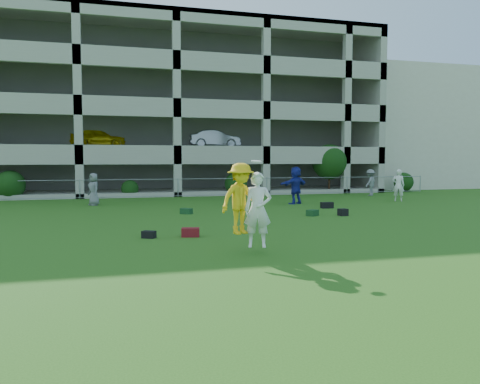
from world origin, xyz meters
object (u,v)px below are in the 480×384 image
object	(u,v)px
stucco_building	(407,132)
parking_garage	(163,115)
bystander_c	(94,189)
bystander_d	(296,185)
bystander_e	(398,185)
frisbee_contest	(246,202)
bystander_f	(370,182)
crate_d	(343,212)

from	to	relation	value
stucco_building	parking_garage	bearing A→B (deg)	-179.25
bystander_c	bystander_d	xyz separation A→B (m)	(10.54, -1.96, 0.17)
bystander_e	frisbee_contest	distance (m)	17.48
bystander_e	bystander_d	bearing A→B (deg)	34.61
bystander_c	bystander_f	size ratio (longest dim) A/B	0.97
stucco_building	frisbee_contest	world-z (taller)	stucco_building
bystander_d	bystander_e	xyz separation A→B (m)	(6.32, -0.05, -0.09)
bystander_d	frisbee_contest	world-z (taller)	frisbee_contest
stucco_building	crate_d	bearing A→B (deg)	-129.94
crate_d	frisbee_contest	bearing A→B (deg)	-132.95
bystander_e	crate_d	bearing A→B (deg)	75.84
bystander_e	parking_garage	world-z (taller)	parking_garage
stucco_building	parking_garage	size ratio (longest dim) A/B	0.53
bystander_c	bystander_f	distance (m)	17.65
bystander_d	crate_d	xyz separation A→B (m)	(-0.04, -5.53, -0.87)
bystander_e	crate_d	xyz separation A→B (m)	(-6.36, -5.48, -0.77)
bystander_e	bystander_f	size ratio (longest dim) A/B	1.05
bystander_e	parking_garage	size ratio (longest dim) A/B	0.06
parking_garage	bystander_f	bearing A→B (deg)	-41.19
bystander_c	bystander_e	size ratio (longest dim) A/B	0.92
bystander_d	parking_garage	bearing A→B (deg)	-95.25
bystander_f	bystander_c	bearing A→B (deg)	-27.37
parking_garage	stucco_building	bearing A→B (deg)	0.75
crate_d	frisbee_contest	world-z (taller)	frisbee_contest
bystander_c	bystander_d	size ratio (longest dim) A/B	0.83
bystander_f	bystander_e	bearing A→B (deg)	46.70
stucco_building	bystander_f	size ratio (longest dim) A/B	9.13
stucco_building	bystander_d	distance (m)	23.60
crate_d	parking_garage	size ratio (longest dim) A/B	0.01
bystander_d	crate_d	size ratio (longest dim) A/B	5.80
bystander_c	bystander_d	world-z (taller)	bystander_d
bystander_c	bystander_f	xyz separation A→B (m)	(17.51, 2.16, 0.03)
bystander_c	frisbee_contest	distance (m)	14.80
crate_d	frisbee_contest	size ratio (longest dim) A/B	0.16
crate_d	stucco_building	bearing A→B (deg)	50.06
bystander_c	frisbee_contest	bearing A→B (deg)	-10.98
bystander_d	frisbee_contest	xyz separation A→B (m)	(-6.24, -12.20, 0.31)
parking_garage	frisbee_contest	bearing A→B (deg)	-91.47
frisbee_contest	parking_garage	xyz separation A→B (m)	(0.70, 27.26, 4.69)
stucco_building	frisbee_contest	size ratio (longest dim) A/B	7.16
frisbee_contest	crate_d	bearing A→B (deg)	47.05
bystander_c	parking_garage	xyz separation A→B (m)	(5.00, 13.11, 5.17)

